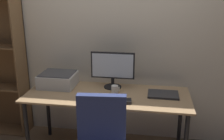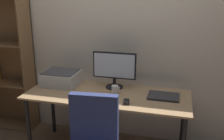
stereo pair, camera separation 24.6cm
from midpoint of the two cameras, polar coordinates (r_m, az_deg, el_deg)
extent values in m
cube|color=beige|center=(3.13, 3.75, 7.82)|extent=(6.40, 0.10, 2.60)
cube|color=tan|center=(2.80, 1.49, -5.44)|extent=(1.75, 0.69, 0.02)
cylinder|color=black|center=(3.01, -15.53, -12.27)|extent=(0.04, 0.04, 0.72)
cylinder|color=black|center=(3.45, -10.84, -7.95)|extent=(0.04, 0.04, 0.72)
cylinder|color=black|center=(3.16, 17.46, -10.91)|extent=(0.04, 0.04, 0.72)
cylinder|color=black|center=(2.98, 2.89, -3.74)|extent=(0.20, 0.20, 0.01)
cylinder|color=black|center=(2.96, 2.91, -2.72)|extent=(0.04, 0.04, 0.10)
cube|color=black|center=(2.89, 2.96, 0.99)|extent=(0.49, 0.03, 0.30)
cube|color=silver|center=(2.88, 2.90, 0.91)|extent=(0.46, 0.01, 0.27)
cube|color=silver|center=(2.64, 0.64, -6.48)|extent=(0.29, 0.12, 0.02)
cube|color=black|center=(2.58, 5.93, -7.01)|extent=(0.07, 0.10, 0.03)
cylinder|color=white|center=(2.80, 3.17, -4.31)|extent=(0.07, 0.07, 0.09)
cube|color=white|center=(2.79, 4.07, -4.31)|extent=(0.02, 0.01, 0.05)
cube|color=#2D2D30|center=(2.78, 13.73, -5.66)|extent=(0.32, 0.23, 0.02)
cube|color=silver|center=(3.08, -8.83, -1.83)|extent=(0.40, 0.34, 0.15)
cube|color=#424244|center=(3.05, -8.90, -0.39)|extent=(0.37, 0.31, 0.01)
cube|color=navy|center=(2.19, -0.67, -11.71)|extent=(0.40, 0.11, 0.52)
cube|color=brown|center=(3.43, -15.90, 0.86)|extent=(0.02, 0.28, 1.77)
cube|color=brown|center=(3.71, -19.38, 1.78)|extent=(0.69, 0.01, 1.77)
cube|color=brown|center=(3.92, -19.19, -11.16)|extent=(0.66, 0.26, 0.02)
cube|color=brown|center=(3.68, -20.11, -2.74)|extent=(0.66, 0.26, 0.02)
cube|color=brown|center=(3.55, -20.98, 5.34)|extent=(0.66, 0.26, 0.02)
camera|label=1|loc=(0.12, -87.39, 0.81)|focal=41.73mm
camera|label=2|loc=(0.12, 92.61, -0.81)|focal=41.73mm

